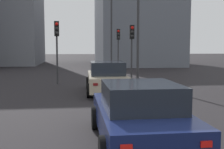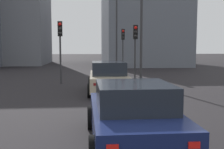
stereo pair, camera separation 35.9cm
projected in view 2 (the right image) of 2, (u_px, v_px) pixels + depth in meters
The scene contains 9 objects.
car_beige_lead at pixel (109, 78), 14.03m from camera, with size 4.50×2.11×1.55m.
car_navy_second at pixel (133, 114), 6.59m from camera, with size 4.23×2.12×1.47m.
traffic_light_near_left at pixel (135, 41), 18.14m from camera, with size 0.32×0.28×3.67m.
traffic_light_near_right at pixel (60, 39), 17.10m from camera, with size 0.33×0.30×3.81m.
traffic_light_far_left at pixel (123, 41), 23.91m from camera, with size 0.32×0.28×3.77m.
street_lamp_kerbside at pixel (141, 20), 17.39m from camera, with size 0.56×0.36×6.53m.
street_lamp_far at pixel (117, 19), 26.95m from camera, with size 0.56×0.36×8.54m.
building_facade_left at pixel (140, 27), 37.36m from camera, with size 15.79×9.43×9.76m, color slate.
building_facade_center at pixel (17, 2), 36.66m from camera, with size 10.22×7.42×16.17m, color slate.
Camera 2 is at (-6.04, 0.89, 2.30)m, focal length 45.21 mm.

